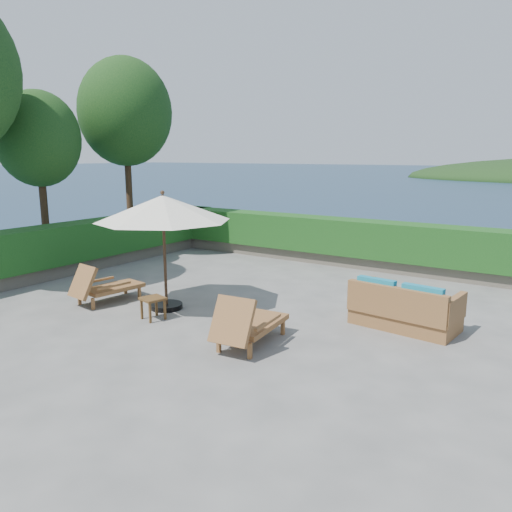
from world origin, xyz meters
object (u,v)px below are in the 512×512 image
Objects in this scene: lounge_left at (104,286)px; lounge_right at (248,323)px; side_table at (153,301)px; patio_umbrella at (163,209)px; wicker_loveseat at (404,309)px.

lounge_left is 4.03m from lounge_right.
lounge_left reaches higher than side_table.
patio_umbrella is 3.19m from lounge_right.
side_table is (0.27, -0.66, -1.71)m from patio_umbrella.
lounge_right is (2.60, -0.79, -1.68)m from patio_umbrella.
side_table is (1.69, -0.22, -0.01)m from lounge_left.
side_table is at bearing 0.66° from lounge_left.
wicker_loveseat is (1.90, 2.31, -0.04)m from lounge_right.
patio_umbrella reaches higher than lounge_left.
side_table is at bearing -146.48° from wicker_loveseat.
lounge_left is 3.19× the size of side_table.
lounge_left is (-1.41, -0.43, -1.70)m from patio_umbrella.
lounge_right is at bearing -16.93° from patio_umbrella.
wicker_loveseat is at bearing 18.70° from patio_umbrella.
patio_umbrella is 2.26m from lounge_left.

